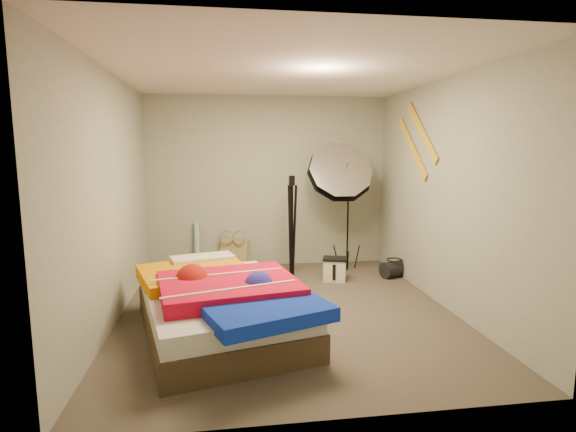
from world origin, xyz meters
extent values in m
plane|color=#4F463B|center=(0.00, 0.00, 0.00)|extent=(4.00, 4.00, 0.00)
plane|color=silver|center=(0.00, 0.00, 2.50)|extent=(4.00, 4.00, 0.00)
plane|color=#9DA391|center=(0.00, 2.00, 1.25)|extent=(3.50, 0.00, 3.50)
plane|color=#9DA391|center=(0.00, -2.00, 1.25)|extent=(3.50, 0.00, 3.50)
plane|color=#9DA391|center=(-1.75, 0.00, 1.25)|extent=(0.00, 4.00, 4.00)
plane|color=#9DA391|center=(1.75, 0.00, 1.25)|extent=(0.00, 4.00, 4.00)
cube|color=tan|center=(-0.51, 1.89, 0.21)|extent=(0.45, 0.32, 0.43)
cylinder|color=#4DA1B4|center=(-1.05, 1.90, 0.34)|extent=(0.09, 0.20, 0.68)
cube|color=silver|center=(0.79, 1.03, 0.14)|extent=(0.34, 0.29, 0.29)
cylinder|color=black|center=(1.64, 1.09, 0.11)|extent=(0.42, 0.34, 0.22)
cube|color=gold|center=(1.73, 0.60, 1.95)|extent=(0.02, 0.91, 0.78)
cube|color=gold|center=(1.73, 0.85, 1.75)|extent=(0.02, 0.91, 0.78)
cube|color=#443422|center=(-0.70, -0.49, 0.13)|extent=(1.77, 2.19, 0.25)
cube|color=beige|center=(-0.70, -0.49, 0.34)|extent=(1.72, 2.14, 0.17)
cube|color=orange|center=(-0.95, -0.10, 0.46)|extent=(1.29, 1.20, 0.13)
cube|color=red|center=(-0.62, -0.61, 0.48)|extent=(1.38, 1.23, 0.15)
cube|color=#0F2FC4|center=(-0.34, -1.14, 0.45)|extent=(1.17, 1.05, 0.12)
cube|color=#EEA9AF|center=(-0.90, 0.31, 0.50)|extent=(0.73, 0.48, 0.13)
cylinder|color=black|center=(1.12, 1.61, 0.74)|extent=(0.03, 0.03, 1.48)
cube|color=black|center=(1.12, 1.61, 1.44)|extent=(0.07, 0.07, 0.09)
cone|color=silver|center=(0.95, 1.50, 1.39)|extent=(1.14, 0.87, 1.09)
cylinder|color=black|center=(0.26, 1.38, 0.63)|extent=(0.04, 0.04, 1.25)
cube|color=black|center=(0.26, 1.38, 1.32)|extent=(0.08, 0.08, 0.13)
camera|label=1|loc=(-0.65, -4.61, 1.74)|focal=28.00mm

